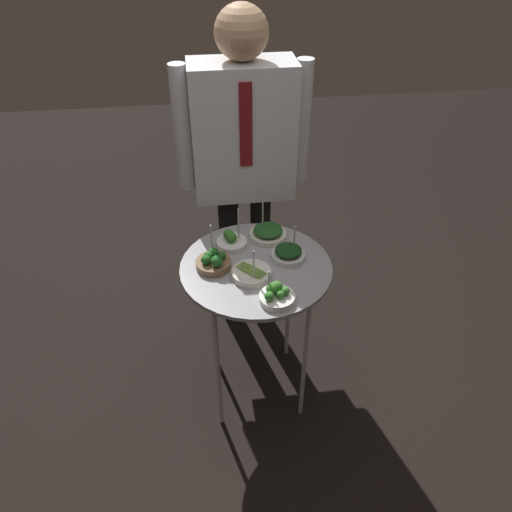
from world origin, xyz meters
name	(u,v)px	position (x,y,z in m)	size (l,w,h in m)	color
ground_plane	(256,385)	(0.00, 0.00, 0.00)	(8.00, 8.00, 0.00)	black
serving_cart	(256,278)	(0.00, 0.00, 0.71)	(0.63, 0.63, 0.77)	#939399
bowl_spinach_front_center	(288,253)	(0.14, 0.03, 0.80)	(0.14, 0.14, 0.14)	silver
bowl_broccoli_center	(213,262)	(-0.17, 0.01, 0.80)	(0.15, 0.15, 0.18)	brown
bowl_spinach_back_right	(268,233)	(0.08, 0.20, 0.80)	(0.16, 0.16, 0.17)	silver
bowl_broccoli_mid_left	(276,295)	(0.05, -0.22, 0.80)	(0.14, 0.14, 0.13)	white
bowl_asparagus_front_left	(251,273)	(-0.03, -0.07, 0.79)	(0.16, 0.16, 0.16)	silver
bowl_broccoli_far_rim	(231,240)	(-0.09, 0.16, 0.80)	(0.13, 0.13, 0.17)	white
waiter_figure	(243,148)	(0.01, 0.52, 1.06)	(0.62, 0.23, 1.67)	black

